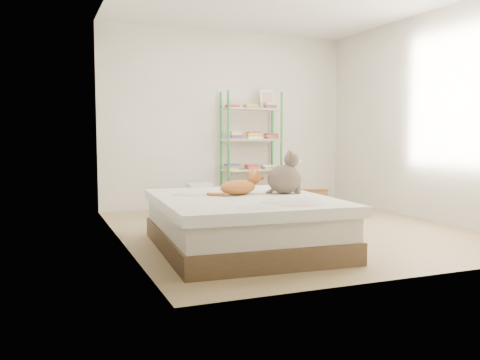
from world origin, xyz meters
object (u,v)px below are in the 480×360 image
bed (242,223)px  white_bin (199,197)px  orange_cat (238,185)px  grey_cat (285,173)px  shelf_unit (252,150)px  cardboard_box (307,202)px

bed → white_bin: bed is taller
orange_cat → grey_cat: grey_cat is taller
shelf_unit → white_bin: (-0.85, -0.09, -0.66)m
bed → cardboard_box: bed is taller
shelf_unit → cardboard_box: size_ratio=3.31×
cardboard_box → white_bin: size_ratio=1.37×
orange_cat → grey_cat: size_ratio=1.11×
white_bin → grey_cat: bearing=-86.9°
grey_cat → white_bin: size_ratio=1.08×
bed → grey_cat: size_ratio=4.86×
orange_cat → cardboard_box: size_ratio=0.87×
orange_cat → shelf_unit: (1.18, 2.45, 0.27)m
orange_cat → bed: bearing=-112.1°
grey_cat → shelf_unit: bearing=-2.9°
bed → shelf_unit: bearing=68.4°
grey_cat → white_bin: (-0.13, 2.43, -0.50)m
shelf_unit → white_bin: bearing=-174.0°
orange_cat → white_bin: bearing=67.1°
grey_cat → white_bin: 2.48m
shelf_unit → cardboard_box: shelf_unit is taller
shelf_unit → grey_cat: bearing=-105.9°
cardboard_box → white_bin: 1.53m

